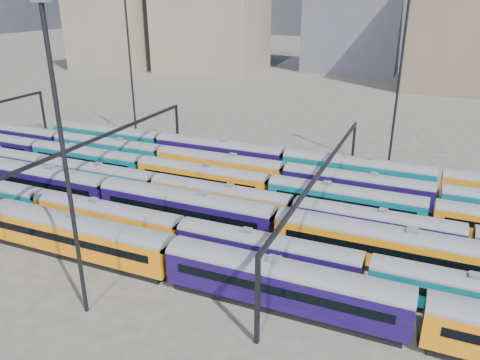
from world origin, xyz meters
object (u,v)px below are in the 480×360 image
at_px(rake_1, 107,215).
at_px(rake_2, 186,205).
at_px(mast_2, 64,158).
at_px(rake_0, 172,254).

height_order(rake_1, rake_2, rake_2).
bearing_deg(rake_1, mast_2, -60.22).
distance_m(rake_1, mast_2, 18.00).
relative_size(rake_1, mast_2, 3.70).
relative_size(rake_1, rake_2, 0.87).
bearing_deg(mast_2, rake_2, 88.44).
bearing_deg(rake_2, rake_1, -145.70).
xyz_separation_m(rake_0, rake_1, (-11.37, 5.00, -0.38)).
xyz_separation_m(rake_1, rake_2, (7.33, 5.00, 0.39)).
distance_m(rake_2, mast_2, 20.32).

